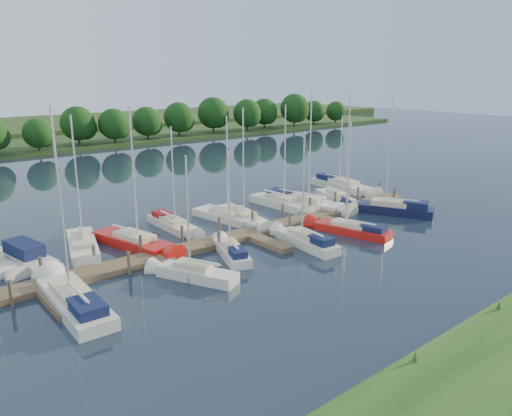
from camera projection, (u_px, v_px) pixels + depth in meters
ground at (318, 265)px, 34.41m from camera, size 260.00×260.00×0.00m
dock at (252, 236)px, 39.79m from camera, size 40.00×6.00×0.40m
mooring_pilings at (243, 228)px, 40.53m from camera, size 38.24×2.84×2.00m
far_shore at (16, 143)px, 90.12m from camera, size 180.00×30.00×0.60m
treeline at (37, 129)px, 79.50m from camera, size 147.10×9.29×7.85m
motorboat at (27, 259)px, 34.33m from camera, size 2.96×6.82×2.00m
sailboat_n_2 at (83, 247)px, 37.04m from camera, size 3.86×8.26×10.35m
sailboat_n_3 at (136, 244)px, 37.69m from camera, size 3.64×8.75×11.06m
sailboat_n_4 at (173, 225)px, 42.29m from camera, size 1.80×7.03×8.97m
sailboat_n_5 at (226, 218)px, 44.52m from camera, size 2.77×7.68×9.65m
sailboat_n_6 at (242, 218)px, 44.37m from camera, size 2.94×8.25×10.33m
sailboat_n_7 at (282, 204)px, 48.93m from camera, size 2.30×8.04×10.32m
sailboat_n_8 at (304, 204)px, 49.05m from camera, size 4.27×9.89×12.43m
sailboat_n_9 at (338, 199)px, 51.14m from camera, size 3.51×7.10×9.10m
sailboat_n_10 at (343, 187)px, 56.32m from camera, size 2.60×9.16×11.61m
sailboat_s_0 at (73, 302)px, 28.19m from camera, size 2.49×9.15×11.60m
sailboat_s_1 at (194, 275)px, 32.03m from camera, size 3.71×6.21×8.41m
sailboat_s_2 at (231, 252)px, 35.91m from camera, size 3.23×6.11×8.03m
sailboat_s_3 at (305, 242)px, 38.05m from camera, size 2.22×7.03×9.12m
sailboat_s_4 at (350, 230)px, 41.01m from camera, size 3.21×7.50×9.45m
sailboat_s_5 at (390, 210)px, 46.85m from camera, size 5.13×8.35×11.09m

